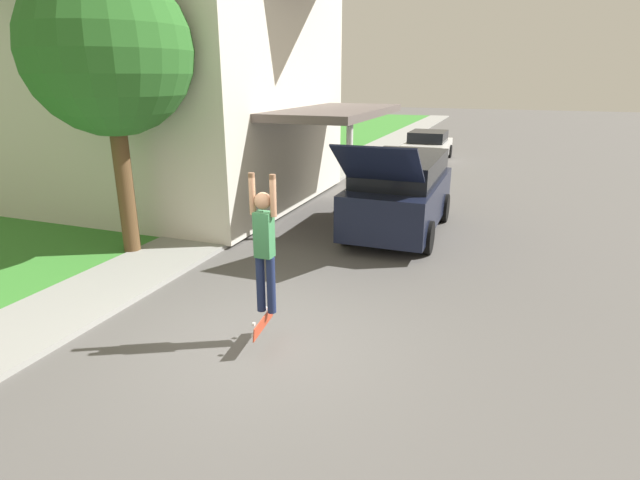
{
  "coord_description": "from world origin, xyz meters",
  "views": [
    {
      "loc": [
        3.21,
        -5.96,
        3.82
      ],
      "look_at": [
        0.35,
        1.64,
        1.15
      ],
      "focal_mm": 28.0,
      "sensor_mm": 36.0,
      "label": 1
    }
  ],
  "objects_px": {
    "lawn_tree_far": "(270,36)",
    "skateboarder": "(264,243)",
    "lawn_tree_near": "(108,52)",
    "skateboard": "(263,322)",
    "car_down_street": "(428,146)",
    "suv_parked": "(400,192)"
  },
  "relations": [
    {
      "from": "skateboarder",
      "to": "skateboard",
      "type": "height_order",
      "value": "skateboarder"
    },
    {
      "from": "skateboarder",
      "to": "suv_parked",
      "type": "bearing_deg",
      "value": 83.96
    },
    {
      "from": "lawn_tree_near",
      "to": "suv_parked",
      "type": "xyz_separation_m",
      "value": [
        5.26,
        3.79,
        -3.24
      ]
    },
    {
      "from": "suv_parked",
      "to": "skateboarder",
      "type": "xyz_separation_m",
      "value": [
        -0.66,
        -6.24,
        0.54
      ]
    },
    {
      "from": "lawn_tree_far",
      "to": "suv_parked",
      "type": "relative_size",
      "value": 1.32
    },
    {
      "from": "lawn_tree_near",
      "to": "suv_parked",
      "type": "bearing_deg",
      "value": 35.73
    },
    {
      "from": "lawn_tree_far",
      "to": "skateboarder",
      "type": "height_order",
      "value": "lawn_tree_far"
    },
    {
      "from": "suv_parked",
      "to": "skateboarder",
      "type": "height_order",
      "value": "skateboarder"
    },
    {
      "from": "lawn_tree_near",
      "to": "skateboard",
      "type": "bearing_deg",
      "value": -29.3
    },
    {
      "from": "car_down_street",
      "to": "skateboard",
      "type": "distance_m",
      "value": 18.23
    },
    {
      "from": "lawn_tree_near",
      "to": "lawn_tree_far",
      "type": "distance_m",
      "value": 8.93
    },
    {
      "from": "lawn_tree_near",
      "to": "suv_parked",
      "type": "relative_size",
      "value": 1.13
    },
    {
      "from": "suv_parked",
      "to": "car_down_street",
      "type": "bearing_deg",
      "value": 95.62
    },
    {
      "from": "lawn_tree_far",
      "to": "skateboarder",
      "type": "bearing_deg",
      "value": -64.76
    },
    {
      "from": "lawn_tree_near",
      "to": "car_down_street",
      "type": "relative_size",
      "value": 1.47
    },
    {
      "from": "car_down_street",
      "to": "skateboarder",
      "type": "height_order",
      "value": "skateboarder"
    },
    {
      "from": "car_down_street",
      "to": "skateboard",
      "type": "xyz_separation_m",
      "value": [
        0.5,
        -18.22,
        -0.3
      ]
    },
    {
      "from": "car_down_street",
      "to": "skateboard",
      "type": "bearing_deg",
      "value": -88.41
    },
    {
      "from": "lawn_tree_far",
      "to": "lawn_tree_near",
      "type": "bearing_deg",
      "value": -85.29
    },
    {
      "from": "lawn_tree_far",
      "to": "suv_parked",
      "type": "bearing_deg",
      "value": -40.22
    },
    {
      "from": "skateboarder",
      "to": "car_down_street",
      "type": "bearing_deg",
      "value": 91.61
    },
    {
      "from": "suv_parked",
      "to": "car_down_street",
      "type": "height_order",
      "value": "suv_parked"
    }
  ]
}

